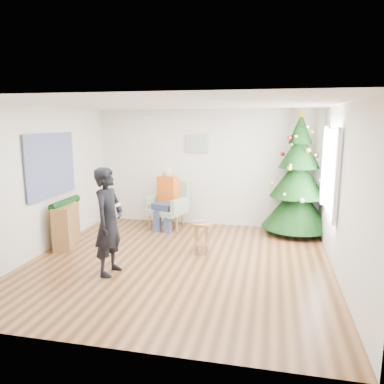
% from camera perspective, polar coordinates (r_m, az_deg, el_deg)
% --- Properties ---
extents(floor, '(5.00, 5.00, 0.00)m').
position_cam_1_polar(floor, '(6.40, -2.05, -10.67)').
color(floor, brown).
rests_on(floor, ground).
extents(ceiling, '(5.00, 5.00, 0.00)m').
position_cam_1_polar(ceiling, '(5.97, -2.22, 13.26)').
color(ceiling, white).
rests_on(ceiling, wall_back).
extents(wall_back, '(5.00, 0.00, 5.00)m').
position_cam_1_polar(wall_back, '(8.47, 2.06, 3.70)').
color(wall_back, silver).
rests_on(wall_back, floor).
extents(wall_front, '(5.00, 0.00, 5.00)m').
position_cam_1_polar(wall_front, '(3.74, -11.68, -5.60)').
color(wall_front, silver).
rests_on(wall_front, floor).
extents(wall_left, '(0.00, 5.00, 5.00)m').
position_cam_1_polar(wall_left, '(7.09, -22.11, 1.53)').
color(wall_left, silver).
rests_on(wall_left, floor).
extents(wall_right, '(0.00, 5.00, 5.00)m').
position_cam_1_polar(wall_right, '(5.96, 21.87, -0.07)').
color(wall_right, silver).
rests_on(wall_right, floor).
extents(window_panel, '(0.04, 1.30, 1.40)m').
position_cam_1_polar(window_panel, '(6.90, 20.40, 3.09)').
color(window_panel, white).
rests_on(window_panel, wall_right).
extents(curtains, '(0.05, 1.75, 1.50)m').
position_cam_1_polar(curtains, '(6.89, 20.15, 3.11)').
color(curtains, white).
rests_on(curtains, wall_right).
extents(christmas_tree, '(1.43, 1.43, 2.58)m').
position_cam_1_polar(christmas_tree, '(8.03, 15.88, 1.91)').
color(christmas_tree, '#3F2816').
rests_on(christmas_tree, floor).
extents(stool, '(0.38, 0.38, 0.58)m').
position_cam_1_polar(stool, '(6.72, 1.49, -6.95)').
color(stool, brown).
rests_on(stool, floor).
extents(laptop, '(0.38, 0.35, 0.02)m').
position_cam_1_polar(laptop, '(6.64, 1.50, -4.53)').
color(laptop, silver).
rests_on(laptop, stool).
extents(armchair, '(0.96, 0.93, 1.03)m').
position_cam_1_polar(armchair, '(8.35, -3.67, -2.82)').
color(armchair, '#8CA383').
rests_on(armchair, floor).
extents(seated_person, '(0.55, 0.71, 1.35)m').
position_cam_1_polar(seated_person, '(8.23, -3.94, -0.78)').
color(seated_person, navy).
rests_on(seated_person, armchair).
extents(standing_man, '(0.44, 0.64, 1.66)m').
position_cam_1_polar(standing_man, '(5.86, -12.57, -4.41)').
color(standing_man, black).
rests_on(standing_man, floor).
extents(game_controller, '(0.05, 0.13, 0.04)m').
position_cam_1_polar(game_controller, '(5.69, -11.18, -1.92)').
color(game_controller, white).
rests_on(game_controller, standing_man).
extents(console, '(0.59, 1.04, 0.80)m').
position_cam_1_polar(console, '(7.56, -18.60, -4.68)').
color(console, brown).
rests_on(console, floor).
extents(garland, '(0.14, 0.90, 0.14)m').
position_cam_1_polar(garland, '(7.47, -18.79, -1.57)').
color(garland, black).
rests_on(garland, console).
extents(tapestry, '(0.03, 1.50, 1.15)m').
position_cam_1_polar(tapestry, '(7.28, -20.67, 3.85)').
color(tapestry, black).
rests_on(tapestry, wall_left).
extents(framed_picture, '(0.52, 0.05, 0.42)m').
position_cam_1_polar(framed_picture, '(8.42, 0.69, 7.43)').
color(framed_picture, tan).
rests_on(framed_picture, wall_back).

